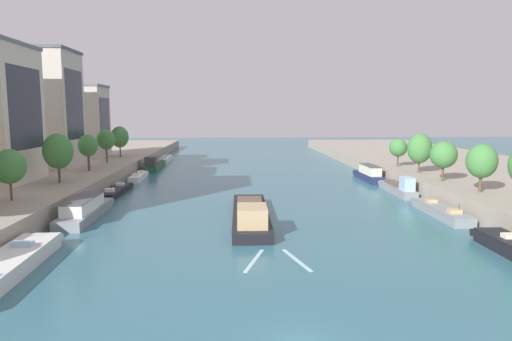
{
  "coord_description": "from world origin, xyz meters",
  "views": [
    {
      "loc": [
        -3.47,
        -21.92,
        12.53
      ],
      "look_at": [
        0.0,
        49.84,
        3.12
      ],
      "focal_mm": 31.34,
      "sensor_mm": 36.0,
      "label": 1
    }
  ],
  "objects_px": {
    "tree_left_second": "(9,167)",
    "tree_right_far": "(482,161)",
    "moored_boat_left_lone": "(5,266)",
    "moored_boat_right_end": "(369,174)",
    "moored_boat_left_second": "(139,177)",
    "moored_boat_left_far": "(166,159)",
    "moored_boat_left_upstream": "(154,165)",
    "moored_boat_left_end": "(85,209)",
    "moored_boat_right_lone": "(398,188)",
    "tree_right_nearest": "(398,148)",
    "tree_left_past_mid": "(88,146)",
    "tree_right_second": "(420,149)",
    "moored_boat_left_gap_after": "(116,191)",
    "barge_midriver": "(251,214)",
    "moored_boat_right_midway": "(440,211)",
    "tree_right_past_mid": "(444,155)",
    "tree_left_nearest": "(120,137)",
    "tree_left_distant": "(106,140)",
    "tree_left_far": "(58,151)"
  },
  "relations": [
    {
      "from": "moored_boat_left_upstream",
      "to": "tree_right_nearest",
      "type": "height_order",
      "value": "tree_right_nearest"
    },
    {
      "from": "tree_left_second",
      "to": "tree_right_far",
      "type": "distance_m",
      "value": 56.45
    },
    {
      "from": "barge_midriver",
      "to": "tree_left_far",
      "type": "xyz_separation_m",
      "value": [
        -26.85,
        14.16,
        6.12
      ]
    },
    {
      "from": "moored_boat_left_second",
      "to": "moored_boat_right_end",
      "type": "height_order",
      "value": "moored_boat_right_end"
    },
    {
      "from": "moored_boat_left_upstream",
      "to": "moored_boat_left_far",
      "type": "xyz_separation_m",
      "value": [
        0.12,
        16.34,
        -0.4
      ]
    },
    {
      "from": "moored_boat_left_end",
      "to": "tree_left_second",
      "type": "relative_size",
      "value": 2.5
    },
    {
      "from": "barge_midriver",
      "to": "tree_right_nearest",
      "type": "bearing_deg",
      "value": 47.14
    },
    {
      "from": "barge_midriver",
      "to": "moored_boat_left_upstream",
      "type": "xyz_separation_m",
      "value": [
        -19.65,
        48.85,
        0.06
      ]
    },
    {
      "from": "moored_boat_left_second",
      "to": "tree_right_second",
      "type": "height_order",
      "value": "tree_right_second"
    },
    {
      "from": "moored_boat_left_far",
      "to": "moored_boat_right_lone",
      "type": "xyz_separation_m",
      "value": [
        43.02,
        -48.48,
        0.36
      ]
    },
    {
      "from": "tree_left_distant",
      "to": "tree_right_nearest",
      "type": "xyz_separation_m",
      "value": [
        55.73,
        -9.25,
        -1.08
      ]
    },
    {
      "from": "moored_boat_right_midway",
      "to": "barge_midriver",
      "type": "bearing_deg",
      "value": -175.01
    },
    {
      "from": "moored_boat_left_lone",
      "to": "tree_right_second",
      "type": "height_order",
      "value": "tree_right_second"
    },
    {
      "from": "moored_boat_right_end",
      "to": "moored_boat_left_lone",
      "type": "bearing_deg",
      "value": -132.49
    },
    {
      "from": "moored_boat_left_gap_after",
      "to": "moored_boat_right_midway",
      "type": "xyz_separation_m",
      "value": [
        43.31,
        -16.5,
        0.07
      ]
    },
    {
      "from": "moored_boat_left_far",
      "to": "tree_left_second",
      "type": "distance_m",
      "value": 64.72
    },
    {
      "from": "moored_boat_right_end",
      "to": "tree_left_distant",
      "type": "distance_m",
      "value": 51.56
    },
    {
      "from": "moored_boat_left_gap_after",
      "to": "tree_right_second",
      "type": "xyz_separation_m",
      "value": [
        48.9,
        3.56,
        6.03
      ]
    },
    {
      "from": "tree_left_second",
      "to": "moored_boat_right_end",
      "type": "bearing_deg",
      "value": 30.14
    },
    {
      "from": "moored_boat_left_upstream",
      "to": "tree_left_past_mid",
      "type": "relative_size",
      "value": 2.55
    },
    {
      "from": "moored_boat_left_lone",
      "to": "tree_right_nearest",
      "type": "xyz_separation_m",
      "value": [
        47.98,
        46.69,
        5.33
      ]
    },
    {
      "from": "moored_boat_left_end",
      "to": "moored_boat_right_end",
      "type": "bearing_deg",
      "value": 33.21
    },
    {
      "from": "moored_boat_right_midway",
      "to": "tree_left_past_mid",
      "type": "bearing_deg",
      "value": 153.54
    },
    {
      "from": "barge_midriver",
      "to": "tree_left_nearest",
      "type": "height_order",
      "value": "tree_left_nearest"
    },
    {
      "from": "moored_boat_left_upstream",
      "to": "barge_midriver",
      "type": "bearing_deg",
      "value": -68.09
    },
    {
      "from": "tree_right_nearest",
      "to": "barge_midriver",
      "type": "bearing_deg",
      "value": -132.86
    },
    {
      "from": "moored_boat_left_gap_after",
      "to": "tree_right_far",
      "type": "bearing_deg",
      "value": -16.71
    },
    {
      "from": "moored_boat_left_lone",
      "to": "moored_boat_right_end",
      "type": "height_order",
      "value": "moored_boat_right_end"
    },
    {
      "from": "moored_boat_left_second",
      "to": "moored_boat_left_far",
      "type": "height_order",
      "value": "moored_boat_left_far"
    },
    {
      "from": "moored_boat_right_end",
      "to": "moored_boat_right_midway",
      "type": "bearing_deg",
      "value": -89.57
    },
    {
      "from": "tree_left_far",
      "to": "tree_right_far",
      "type": "relative_size",
      "value": 1.15
    },
    {
      "from": "tree_right_nearest",
      "to": "moored_boat_left_end",
      "type": "bearing_deg",
      "value": -149.68
    },
    {
      "from": "barge_midriver",
      "to": "moored_boat_right_end",
      "type": "bearing_deg",
      "value": 52.89
    },
    {
      "from": "barge_midriver",
      "to": "tree_right_nearest",
      "type": "relative_size",
      "value": 4.16
    },
    {
      "from": "tree_right_second",
      "to": "moored_boat_left_gap_after",
      "type": "bearing_deg",
      "value": -175.84
    },
    {
      "from": "tree_left_nearest",
      "to": "moored_boat_left_end",
      "type": "bearing_deg",
      "value": -80.77
    },
    {
      "from": "moored_boat_left_lone",
      "to": "moored_boat_left_upstream",
      "type": "relative_size",
      "value": 1.04
    },
    {
      "from": "moored_boat_left_end",
      "to": "moored_boat_left_second",
      "type": "relative_size",
      "value": 1.38
    },
    {
      "from": "tree_left_past_mid",
      "to": "tree_right_past_mid",
      "type": "height_order",
      "value": "tree_left_past_mid"
    },
    {
      "from": "moored_boat_left_second",
      "to": "tree_right_past_mid",
      "type": "xyz_separation_m",
      "value": [
        48.36,
        -20.43,
        5.82
      ]
    },
    {
      "from": "tree_right_second",
      "to": "moored_boat_right_end",
      "type": "bearing_deg",
      "value": 124.81
    },
    {
      "from": "barge_midriver",
      "to": "tree_left_nearest",
      "type": "bearing_deg",
      "value": 118.25
    },
    {
      "from": "moored_boat_right_midway",
      "to": "tree_left_far",
      "type": "xyz_separation_m",
      "value": [
        -50.09,
        12.13,
        6.45
      ]
    },
    {
      "from": "moored_boat_left_gap_after",
      "to": "tree_left_nearest",
      "type": "relative_size",
      "value": 1.81
    },
    {
      "from": "tree_left_past_mid",
      "to": "tree_right_past_mid",
      "type": "bearing_deg",
      "value": -14.1
    },
    {
      "from": "tree_left_far",
      "to": "tree_right_nearest",
      "type": "bearing_deg",
      "value": 16.57
    },
    {
      "from": "tree_left_past_mid",
      "to": "tree_right_nearest",
      "type": "height_order",
      "value": "tree_left_past_mid"
    },
    {
      "from": "moored_boat_left_upstream",
      "to": "tree_right_past_mid",
      "type": "bearing_deg",
      "value": -36.62
    },
    {
      "from": "moored_boat_left_lone",
      "to": "tree_left_past_mid",
      "type": "bearing_deg",
      "value": 99.47
    },
    {
      "from": "moored_boat_left_end",
      "to": "moored_boat_right_midway",
      "type": "height_order",
      "value": "moored_boat_left_end"
    }
  ]
}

